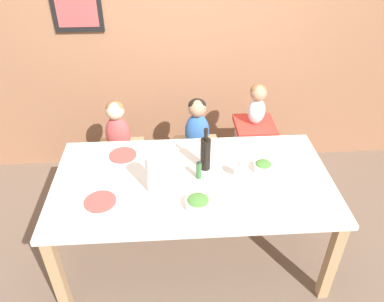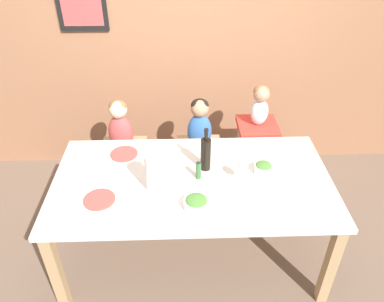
{
  "view_description": "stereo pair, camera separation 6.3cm",
  "coord_description": "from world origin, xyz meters",
  "px_view_note": "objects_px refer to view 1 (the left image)",
  "views": [
    {
      "loc": [
        -0.13,
        -1.96,
        2.36
      ],
      "look_at": [
        0.0,
        0.07,
        0.92
      ],
      "focal_mm": 35.0,
      "sensor_mm": 36.0,
      "label": 1
    },
    {
      "loc": [
        -0.07,
        -1.96,
        2.36
      ],
      "look_at": [
        0.0,
        0.07,
        0.92
      ],
      "focal_mm": 35.0,
      "sensor_mm": 36.0,
      "label": 2
    }
  ],
  "objects_px": {
    "chair_right_highchair": "(253,138)",
    "person_baby_right": "(258,101)",
    "chair_far_center": "(197,154)",
    "person_child_left": "(117,126)",
    "chair_far_left": "(121,157)",
    "paper_towel_roll": "(155,173)",
    "salad_bowl_small": "(263,166)",
    "wine_glass_near": "(243,166)",
    "person_child_center": "(197,123)",
    "wine_bottle": "(205,153)",
    "dinner_plate_front_left": "(100,201)",
    "dinner_plate_back_left": "(123,155)",
    "salad_bowl_large": "(198,203)"
  },
  "relations": [
    {
      "from": "chair_far_center",
      "to": "salad_bowl_large",
      "type": "distance_m",
      "value": 1.1
    },
    {
      "from": "chair_far_center",
      "to": "chair_right_highchair",
      "type": "distance_m",
      "value": 0.52
    },
    {
      "from": "person_child_left",
      "to": "salad_bowl_small",
      "type": "relative_size",
      "value": 3.64
    },
    {
      "from": "dinner_plate_back_left",
      "to": "person_baby_right",
      "type": "bearing_deg",
      "value": 22.89
    },
    {
      "from": "person_child_left",
      "to": "dinner_plate_back_left",
      "type": "distance_m",
      "value": 0.47
    },
    {
      "from": "salad_bowl_small",
      "to": "dinner_plate_front_left",
      "type": "distance_m",
      "value": 1.12
    },
    {
      "from": "person_child_center",
      "to": "dinner_plate_front_left",
      "type": "height_order",
      "value": "person_child_center"
    },
    {
      "from": "person_baby_right",
      "to": "salad_bowl_small",
      "type": "height_order",
      "value": "person_baby_right"
    },
    {
      "from": "chair_right_highchair",
      "to": "person_baby_right",
      "type": "height_order",
      "value": "person_baby_right"
    },
    {
      "from": "dinner_plate_back_left",
      "to": "person_child_left",
      "type": "bearing_deg",
      "value": 101.17
    },
    {
      "from": "person_child_center",
      "to": "person_baby_right",
      "type": "height_order",
      "value": "person_baby_right"
    },
    {
      "from": "wine_glass_near",
      "to": "chair_right_highchair",
      "type": "bearing_deg",
      "value": 71.84
    },
    {
      "from": "person_baby_right",
      "to": "paper_towel_roll",
      "type": "bearing_deg",
      "value": -134.59
    },
    {
      "from": "person_child_center",
      "to": "salad_bowl_large",
      "type": "height_order",
      "value": "person_child_center"
    },
    {
      "from": "paper_towel_roll",
      "to": "salad_bowl_large",
      "type": "bearing_deg",
      "value": -35.75
    },
    {
      "from": "wine_bottle",
      "to": "chair_far_center",
      "type": "bearing_deg",
      "value": 90.73
    },
    {
      "from": "person_baby_right",
      "to": "chair_right_highchair",
      "type": "bearing_deg",
      "value": -90.0
    },
    {
      "from": "dinner_plate_back_left",
      "to": "chair_far_left",
      "type": "bearing_deg",
      "value": 101.2
    },
    {
      "from": "salad_bowl_small",
      "to": "dinner_plate_back_left",
      "type": "xyz_separation_m",
      "value": [
        -0.99,
        0.24,
        -0.03
      ]
    },
    {
      "from": "person_child_left",
      "to": "dinner_plate_back_left",
      "type": "relative_size",
      "value": 2.34
    },
    {
      "from": "person_child_center",
      "to": "dinner_plate_back_left",
      "type": "xyz_separation_m",
      "value": [
        -0.58,
        -0.46,
        0.02
      ]
    },
    {
      "from": "person_baby_right",
      "to": "dinner_plate_front_left",
      "type": "height_order",
      "value": "person_baby_right"
    },
    {
      "from": "person_child_left",
      "to": "dinner_plate_front_left",
      "type": "relative_size",
      "value": 2.34
    },
    {
      "from": "person_child_left",
      "to": "wine_glass_near",
      "type": "relative_size",
      "value": 2.76
    },
    {
      "from": "chair_far_left",
      "to": "wine_bottle",
      "type": "bearing_deg",
      "value": -43.17
    },
    {
      "from": "chair_far_center",
      "to": "person_child_left",
      "type": "distance_m",
      "value": 0.75
    },
    {
      "from": "dinner_plate_back_left",
      "to": "dinner_plate_front_left",
      "type": "bearing_deg",
      "value": -101.38
    },
    {
      "from": "chair_far_left",
      "to": "salad_bowl_small",
      "type": "xyz_separation_m",
      "value": [
        1.08,
        -0.7,
        0.38
      ]
    },
    {
      "from": "person_child_center",
      "to": "dinner_plate_front_left",
      "type": "xyz_separation_m",
      "value": [
        -0.68,
        -0.95,
        0.02
      ]
    },
    {
      "from": "chair_far_left",
      "to": "person_child_center",
      "type": "distance_m",
      "value": 0.75
    },
    {
      "from": "chair_right_highchair",
      "to": "dinner_plate_front_left",
      "type": "relative_size",
      "value": 3.51
    },
    {
      "from": "person_child_left",
      "to": "wine_bottle",
      "type": "distance_m",
      "value": 0.95
    },
    {
      "from": "chair_far_center",
      "to": "salad_bowl_small",
      "type": "xyz_separation_m",
      "value": [
        0.41,
        -0.7,
        0.38
      ]
    },
    {
      "from": "chair_far_left",
      "to": "paper_towel_roll",
      "type": "xyz_separation_m",
      "value": [
        0.34,
        -0.84,
        0.47
      ]
    },
    {
      "from": "person_child_center",
      "to": "salad_bowl_large",
      "type": "distance_m",
      "value": 1.04
    },
    {
      "from": "person_child_left",
      "to": "salad_bowl_large",
      "type": "bearing_deg",
      "value": -59.82
    },
    {
      "from": "chair_far_center",
      "to": "person_baby_right",
      "type": "xyz_separation_m",
      "value": [
        0.5,
        0.0,
        0.52
      ]
    },
    {
      "from": "salad_bowl_small",
      "to": "dinner_plate_front_left",
      "type": "height_order",
      "value": "salad_bowl_small"
    },
    {
      "from": "person_child_center",
      "to": "wine_glass_near",
      "type": "relative_size",
      "value": 2.76
    },
    {
      "from": "chair_far_left",
      "to": "dinner_plate_front_left",
      "type": "xyz_separation_m",
      "value": [
        -0.01,
        -0.95,
        0.35
      ]
    },
    {
      "from": "person_child_center",
      "to": "person_baby_right",
      "type": "distance_m",
      "value": 0.53
    },
    {
      "from": "wine_bottle",
      "to": "dinner_plate_back_left",
      "type": "bearing_deg",
      "value": 162.72
    },
    {
      "from": "chair_right_highchair",
      "to": "dinner_plate_back_left",
      "type": "relative_size",
      "value": 3.51
    },
    {
      "from": "person_child_center",
      "to": "paper_towel_roll",
      "type": "height_order",
      "value": "paper_towel_roll"
    },
    {
      "from": "person_child_center",
      "to": "paper_towel_roll",
      "type": "distance_m",
      "value": 0.92
    },
    {
      "from": "person_child_center",
      "to": "salad_bowl_small",
      "type": "relative_size",
      "value": 3.64
    },
    {
      "from": "person_baby_right",
      "to": "dinner_plate_back_left",
      "type": "relative_size",
      "value": 1.77
    },
    {
      "from": "salad_bowl_large",
      "to": "dinner_plate_front_left",
      "type": "bearing_deg",
      "value": 172.07
    },
    {
      "from": "person_baby_right",
      "to": "wine_glass_near",
      "type": "relative_size",
      "value": 2.09
    },
    {
      "from": "paper_towel_roll",
      "to": "dinner_plate_back_left",
      "type": "bearing_deg",
      "value": 122.68
    }
  ]
}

